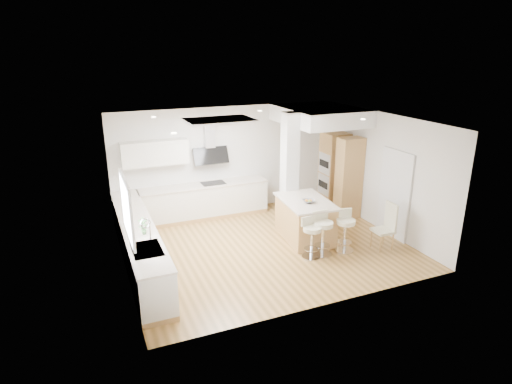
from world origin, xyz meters
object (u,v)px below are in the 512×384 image
bar_stool_b (322,231)px  bar_stool_c (345,228)px  peninsula (305,219)px  dining_chair (387,224)px  bar_stool_a (311,235)px

bar_stool_b → bar_stool_c: (0.54, -0.03, -0.02)m
peninsula → dining_chair: (1.39, -1.14, 0.09)m
bar_stool_a → bar_stool_c: 0.83m
peninsula → bar_stool_c: (0.49, -0.89, 0.05)m
bar_stool_c → dining_chair: bearing=-4.8°
bar_stool_c → bar_stool_b: bearing=-172.7°
peninsula → bar_stool_c: 1.02m
bar_stool_a → dining_chair: dining_chair is taller
peninsula → dining_chair: dining_chair is taller
bar_stool_b → bar_stool_c: 0.55m
bar_stool_a → bar_stool_b: bearing=-1.7°
peninsula → dining_chair: size_ratio=1.55×
bar_stool_a → bar_stool_b: 0.29m
bar_stool_a → bar_stool_c: size_ratio=0.96×
peninsula → bar_stool_b: bearing=-88.7°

